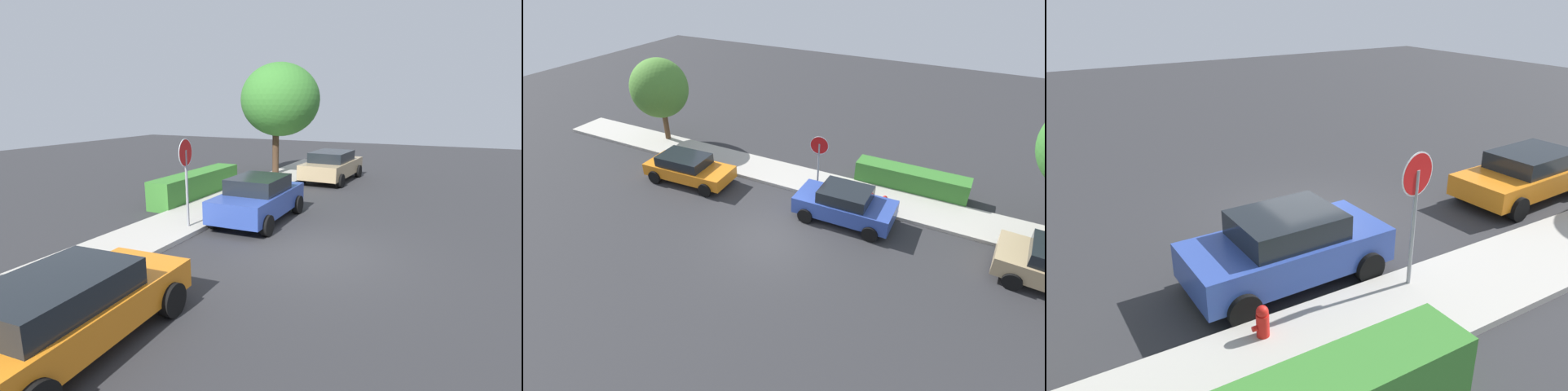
{
  "view_description": "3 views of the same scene",
  "coord_description": "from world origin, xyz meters",
  "views": [
    {
      "loc": [
        -9.7,
        -2.97,
        3.85
      ],
      "look_at": [
        0.25,
        1.64,
        1.32
      ],
      "focal_mm": 28.0,
      "sensor_mm": 36.0,
      "label": 1
    },
    {
      "loc": [
        6.34,
        -10.95,
        9.98
      ],
      "look_at": [
        -0.39,
        1.86,
        0.87
      ],
      "focal_mm": 28.0,
      "sensor_mm": 36.0,
      "label": 2
    },
    {
      "loc": [
        6.32,
        10.34,
        5.49
      ],
      "look_at": [
        1.17,
        1.88,
        1.42
      ],
      "focal_mm": 35.0,
      "sensor_mm": 36.0,
      "label": 3
    }
  ],
  "objects": [
    {
      "name": "sidewalk_curb",
      "position": [
        0.0,
        4.69,
        0.07
      ],
      "size": [
        32.0,
        2.19,
        0.14
      ],
      "primitive_type": "cube",
      "color": "#B2ADA3",
      "rests_on": "ground_plane"
    },
    {
      "name": "stop_sign",
      "position": [
        0.19,
        4.07,
        1.95
      ],
      "size": [
        0.83,
        0.14,
        2.81
      ],
      "color": "gray",
      "rests_on": "ground_plane"
    },
    {
      "name": "street_tree_near_corner",
      "position": [
        10.18,
        5.15,
        3.96
      ],
      "size": [
        4.07,
        4.07,
        5.83
      ],
      "color": "#422D1E",
      "rests_on": "ground_plane"
    },
    {
      "name": "fire_hydrant",
      "position": [
        3.36,
        4.06,
        0.36
      ],
      "size": [
        0.3,
        0.22,
        0.72
      ],
      "color": "red",
      "rests_on": "ground_plane"
    },
    {
      "name": "ground_plane",
      "position": [
        0.0,
        0.0,
        0.0
      ],
      "size": [
        60.0,
        60.0,
        0.0
      ],
      "primitive_type": "plane",
      "color": "#2D2D30"
    },
    {
      "name": "front_yard_hedge",
      "position": [
        3.96,
        6.24,
        0.54
      ],
      "size": [
        5.12,
        0.99,
        1.07
      ],
      "color": "#387A2D",
      "rests_on": "ground_plane"
    },
    {
      "name": "parked_car_orange",
      "position": [
        -5.75,
        2.16,
        0.71
      ],
      "size": [
        4.31,
        2.15,
        1.33
      ],
      "color": "orange",
      "rests_on": "ground_plane"
    },
    {
      "name": "parked_car_tan",
      "position": [
        10.01,
        2.27,
        0.77
      ],
      "size": [
        4.58,
        2.32,
        1.48
      ],
      "color": "tan",
      "rests_on": "ground_plane"
    },
    {
      "name": "parked_car_blue",
      "position": [
        2.07,
        2.57,
        0.77
      ],
      "size": [
        4.07,
        2.06,
        1.49
      ],
      "color": "#2D479E",
      "rests_on": "ground_plane"
    }
  ]
}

